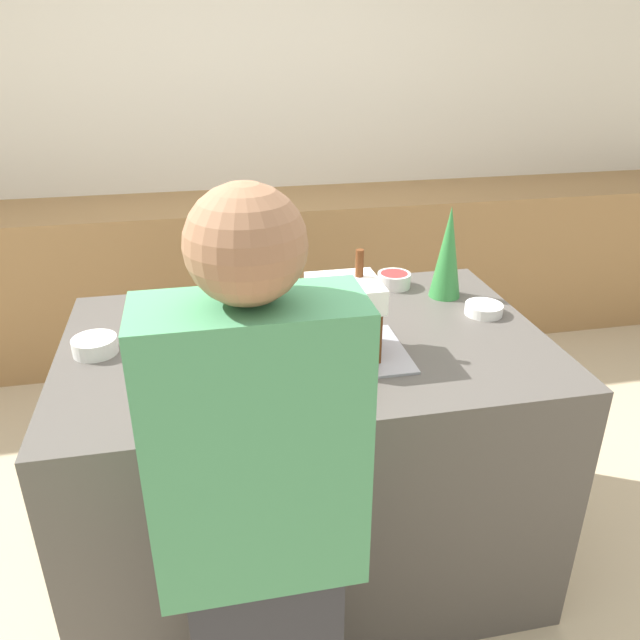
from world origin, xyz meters
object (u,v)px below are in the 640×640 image
at_px(decorative_tree, 448,252).
at_px(candy_bowl_near_tray_left, 179,311).
at_px(baking_tray, 344,354).
at_px(candy_bowl_center_rear, 484,309).
at_px(gingerbread_house, 344,316).
at_px(candy_bowl_near_tray_right, 252,316).
at_px(candy_bowl_beside_tree, 394,279).
at_px(mug, 329,300).
at_px(person, 262,544).
at_px(candy_bowl_front_corner, 95,345).

distance_m(decorative_tree, candy_bowl_near_tray_left, 0.97).
height_order(baking_tray, candy_bowl_near_tray_left, candy_bowl_near_tray_left).
bearing_deg(candy_bowl_center_rear, gingerbread_house, -160.64).
relative_size(baking_tray, decorative_tree, 1.11).
distance_m(baking_tray, candy_bowl_near_tray_right, 0.37).
xyz_separation_m(candy_bowl_beside_tree, mug, (-0.29, -0.18, 0.01)).
distance_m(gingerbread_house, candy_bowl_center_rear, 0.58).
relative_size(decorative_tree, person, 0.21).
distance_m(baking_tray, person, 0.71).
relative_size(candy_bowl_near_tray_left, person, 0.07).
relative_size(candy_bowl_front_corner, candy_bowl_beside_tree, 1.07).
distance_m(candy_bowl_center_rear, mug, 0.54).
distance_m(candy_bowl_front_corner, person, 0.89).
bearing_deg(candy_bowl_front_corner, decorative_tree, 9.77).
bearing_deg(decorative_tree, candy_bowl_center_rear, -67.91).
bearing_deg(baking_tray, mug, 86.09).
relative_size(candy_bowl_front_corner, person, 0.08).
bearing_deg(decorative_tree, candy_bowl_near_tray_right, -172.30).
bearing_deg(candy_bowl_near_tray_left, mug, -6.55).
relative_size(decorative_tree, candy_bowl_near_tray_right, 3.13).
bearing_deg(candy_bowl_near_tray_right, gingerbread_house, -47.62).
bearing_deg(baking_tray, candy_bowl_near_tray_left, 142.59).
bearing_deg(mug, baking_tray, -93.91).
bearing_deg(candy_bowl_near_tray_right, baking_tray, -47.68).
bearing_deg(candy_bowl_near_tray_left, person, -80.82).
relative_size(baking_tray, candy_bowl_center_rear, 2.91).
relative_size(candy_bowl_near_tray_right, mug, 1.21).
height_order(candy_bowl_front_corner, mug, mug).
distance_m(candy_bowl_near_tray_left, person, 1.01).
bearing_deg(gingerbread_house, mug, 86.14).
xyz_separation_m(decorative_tree, mug, (-0.45, -0.06, -0.12)).
bearing_deg(mug, decorative_tree, 7.05).
bearing_deg(person, candy_bowl_front_corner, 117.62).
bearing_deg(candy_bowl_near_tray_left, candy_bowl_near_tray_right, -22.72).
distance_m(decorative_tree, person, 1.30).
bearing_deg(candy_bowl_beside_tree, gingerbread_house, -122.58).
xyz_separation_m(gingerbread_house, candy_bowl_beside_tree, (0.31, 0.49, -0.10)).
distance_m(baking_tray, decorative_tree, 0.62).
height_order(decorative_tree, person, person).
bearing_deg(person, candy_bowl_near_tray_left, 99.18).
bearing_deg(person, baking_tray, 62.32).
bearing_deg(person, candy_bowl_center_rear, 43.10).
bearing_deg(candy_bowl_beside_tree, decorative_tree, -37.92).
bearing_deg(candy_bowl_near_tray_right, candy_bowl_near_tray_left, 157.28).
distance_m(candy_bowl_near_tray_right, candy_bowl_near_tray_left, 0.26).
bearing_deg(mug, candy_bowl_center_rear, -13.36).
bearing_deg(decorative_tree, mug, -172.95).
bearing_deg(person, candy_bowl_beside_tree, 60.09).
bearing_deg(baking_tray, candy_bowl_beside_tree, 57.40).
bearing_deg(candy_bowl_front_corner, gingerbread_house, -12.38).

